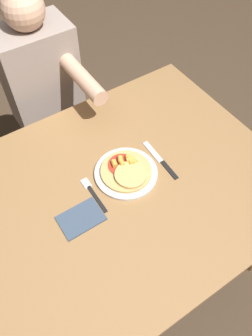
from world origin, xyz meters
name	(u,v)px	position (x,y,z in m)	size (l,w,h in m)	color
ground_plane	(126,255)	(0.00, 0.00, 0.00)	(8.00, 8.00, 0.00)	#423323
dining_table	(126,197)	(0.00, 0.00, 0.64)	(1.21, 0.98, 0.74)	olive
plate	(126,173)	(0.03, 0.04, 0.75)	(0.25, 0.25, 0.01)	beige
pizza	(127,170)	(0.03, 0.04, 0.77)	(0.20, 0.20, 0.04)	tan
fork	(93,193)	(-0.13, 0.03, 0.74)	(0.03, 0.18, 0.00)	black
knife	(161,161)	(0.18, 0.01, 0.74)	(0.03, 0.22, 0.00)	black
napkin	(81,218)	(-0.22, -0.04, 0.74)	(0.15, 0.11, 0.01)	#38475B
person_diner	(45,90)	(-0.01, 0.71, 0.70)	(0.34, 0.52, 1.20)	#2D2D38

